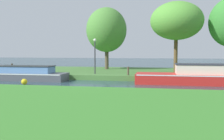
{
  "coord_description": "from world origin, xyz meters",
  "views": [
    {
      "loc": [
        5.01,
        -17.06,
        2.33
      ],
      "look_at": [
        1.65,
        1.2,
        0.9
      ],
      "focal_mm": 40.78,
      "sensor_mm": 36.0,
      "label": 1
    }
  ],
  "objects": [
    {
      "name": "riverbank_near",
      "position": [
        0.0,
        -9.0,
        0.2
      ],
      "size": [
        72.0,
        10.0,
        0.4
      ],
      "primitive_type": "cube",
      "color": "#397E2C",
      "rests_on": "ground_plane"
    },
    {
      "name": "channel_buoy",
      "position": [
        -3.98,
        -1.25,
        0.2
      ],
      "size": [
        0.41,
        0.41,
        0.41
      ],
      "primitive_type": "sphere",
      "color": "yellow",
      "rests_on": "ground_plane"
    },
    {
      "name": "red_barge",
      "position": [
        8.84,
        1.2,
        0.58
      ],
      "size": [
        10.42,
        2.12,
        1.42
      ],
      "color": "red",
      "rests_on": "ground_plane"
    },
    {
      "name": "willow_tree_centre",
      "position": [
        6.47,
        5.52,
        4.84
      ],
      "size": [
        4.48,
        4.64,
        6.08
      ],
      "color": "brown",
      "rests_on": "riverbank_far"
    },
    {
      "name": "slate_narrowboat",
      "position": [
        -5.31,
        1.2,
        0.48
      ],
      "size": [
        6.75,
        1.92,
        1.15
      ],
      "color": "#494E55",
      "rests_on": "ground_plane"
    },
    {
      "name": "lamp_post",
      "position": [
        -0.18,
        3.33,
        2.23
      ],
      "size": [
        0.24,
        0.24,
        2.91
      ],
      "color": "#333338",
      "rests_on": "riverbank_far"
    },
    {
      "name": "mooring_post_near",
      "position": [
        -7.33,
        2.72,
        0.81
      ],
      "size": [
        0.14,
        0.14,
        0.81
      ],
      "primitive_type": "cylinder",
      "color": "#433322",
      "rests_on": "riverbank_far"
    },
    {
      "name": "riverbank_far",
      "position": [
        0.0,
        7.0,
        0.2
      ],
      "size": [
        72.0,
        10.0,
        0.4
      ],
      "primitive_type": "cube",
      "color": "#447235",
      "rests_on": "ground_plane"
    },
    {
      "name": "mooring_post_far",
      "position": [
        2.66,
        2.72,
        0.73
      ],
      "size": [
        0.15,
        0.15,
        0.66
      ],
      "primitive_type": "cylinder",
      "color": "#4B4132",
      "rests_on": "riverbank_far"
    },
    {
      "name": "willow_tree_left",
      "position": [
        -0.32,
        8.74,
        4.43
      ],
      "size": [
        4.13,
        4.54,
        6.32
      ],
      "color": "brown",
      "rests_on": "riverbank_far"
    },
    {
      "name": "ground_plane",
      "position": [
        0.0,
        0.0,
        0.0
      ],
      "size": [
        120.0,
        120.0,
        0.0
      ],
      "primitive_type": "plane",
      "color": "#273F49"
    }
  ]
}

